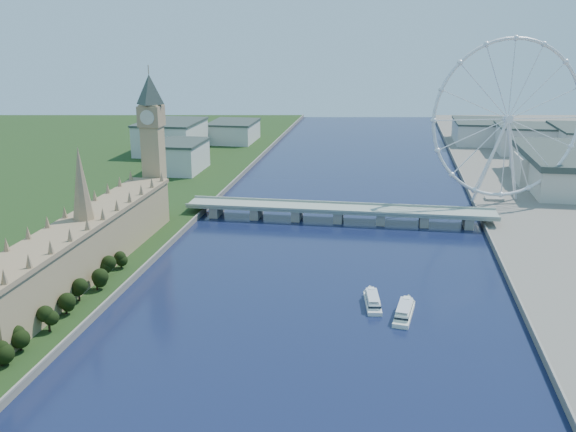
# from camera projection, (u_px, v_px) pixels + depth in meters

# --- Properties ---
(tree_row) EXTENTS (7.48, 215.48, 18.15)m
(tree_row) POSITION_uv_depth(u_px,v_px,m) (16.00, 345.00, 260.73)
(tree_row) COLOR black
(tree_row) RESTS_ON ground
(parliament_range) EXTENTS (24.00, 200.00, 70.00)m
(parliament_range) POSITION_uv_depth(u_px,v_px,m) (86.00, 245.00, 351.15)
(parliament_range) COLOR tan
(parliament_range) RESTS_ON ground
(big_ben) EXTENTS (20.02, 20.02, 110.00)m
(big_ben) POSITION_uv_depth(u_px,v_px,m) (152.00, 128.00, 440.04)
(big_ben) COLOR tan
(big_ben) RESTS_ON ground
(westminster_bridge) EXTENTS (220.00, 22.00, 9.50)m
(westminster_bridge) POSITION_uv_depth(u_px,v_px,m) (339.00, 212.00, 458.39)
(westminster_bridge) COLOR gray
(westminster_bridge) RESTS_ON ground
(london_eye) EXTENTS (113.60, 39.12, 124.30)m
(london_eye) POSITION_uv_depth(u_px,v_px,m) (508.00, 120.00, 475.41)
(london_eye) COLOR silver
(london_eye) RESTS_ON ground
(county_hall) EXTENTS (54.00, 144.00, 35.00)m
(county_hall) POSITION_uv_depth(u_px,v_px,m) (552.00, 187.00, 557.06)
(county_hall) COLOR beige
(county_hall) RESTS_ON ground
(city_skyline) EXTENTS (505.00, 280.00, 32.00)m
(city_skyline) POSITION_uv_depth(u_px,v_px,m) (395.00, 139.00, 696.10)
(city_skyline) COLOR beige
(city_skyline) RESTS_ON ground
(tour_boat_near) EXTENTS (10.93, 29.30, 6.31)m
(tour_boat_near) POSITION_uv_depth(u_px,v_px,m) (372.00, 306.00, 318.52)
(tour_boat_near) COLOR white
(tour_boat_near) RESTS_ON ground
(tour_boat_far) EXTENTS (11.95, 31.17, 6.72)m
(tour_boat_far) POSITION_uv_depth(u_px,v_px,m) (404.00, 317.00, 306.11)
(tour_boat_far) COLOR silver
(tour_boat_far) RESTS_ON ground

